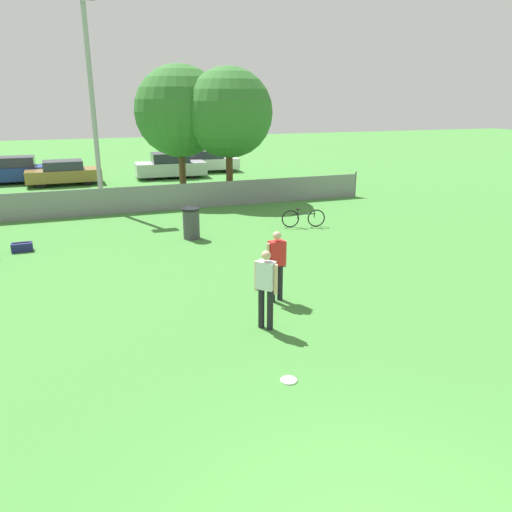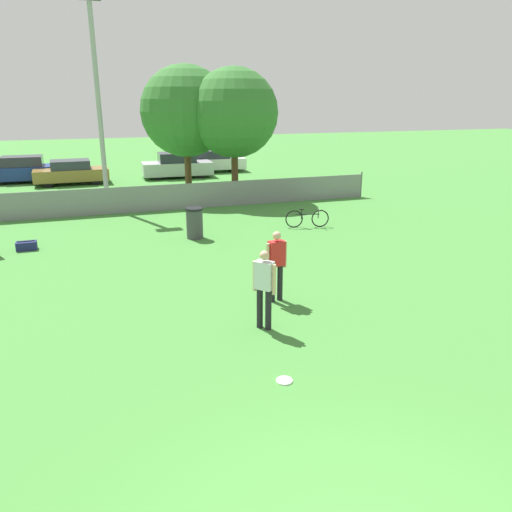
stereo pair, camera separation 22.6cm
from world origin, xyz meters
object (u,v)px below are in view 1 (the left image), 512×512
(tree_far_right, at_px, (229,113))
(player_defender_red, at_px, (277,262))
(parked_car_blue, at_px, (15,171))
(tree_near_pole, at_px, (180,111))
(parked_car_white, at_px, (204,161))
(frisbee_disc, at_px, (289,380))
(parked_car_silver, at_px, (171,166))
(player_receiver_white, at_px, (266,285))
(gear_bag_sideline, at_px, (22,247))
(trash_bin, at_px, (191,223))
(light_pole, at_px, (91,87))
(bicycle_sideline, at_px, (303,218))
(parked_car_tan, at_px, (64,173))

(tree_far_right, xyz_separation_m, player_defender_red, (-2.68, -12.52, -2.97))
(parked_car_blue, bearing_deg, tree_near_pole, -40.53)
(tree_far_right, xyz_separation_m, parked_car_white, (1.07, 9.08, -3.26))
(frisbee_disc, bearing_deg, player_defender_red, 71.40)
(parked_car_blue, relative_size, parked_car_silver, 1.00)
(tree_far_right, height_order, player_receiver_white, tree_far_right)
(tree_far_right, xyz_separation_m, gear_bag_sideline, (-8.69, -6.12, -3.80))
(player_receiver_white, distance_m, trash_bin, 7.41)
(player_receiver_white, xyz_separation_m, trash_bin, (0.12, 7.40, -0.44))
(light_pole, bearing_deg, parked_car_silver, 59.77)
(light_pole, bearing_deg, tree_near_pole, 23.09)
(parked_car_blue, height_order, parked_car_silver, parked_car_silver)
(tree_near_pole, relative_size, parked_car_white, 1.40)
(tree_far_right, height_order, trash_bin, tree_far_right)
(player_receiver_white, relative_size, parked_car_white, 0.39)
(bicycle_sideline, relative_size, parked_car_blue, 0.38)
(light_pole, distance_m, tree_far_right, 6.02)
(tree_near_pole, xyz_separation_m, gear_bag_sideline, (-6.73, -7.52, -3.86))
(gear_bag_sideline, bearing_deg, trash_bin, -3.49)
(bicycle_sideline, height_order, parked_car_tan, parked_car_tan)
(trash_bin, xyz_separation_m, gear_bag_sideline, (-5.35, 0.33, -0.39))
(frisbee_disc, height_order, parked_car_silver, parked_car_silver)
(bicycle_sideline, bearing_deg, tree_far_right, 112.17)
(player_defender_red, height_order, gear_bag_sideline, player_defender_red)
(tree_near_pole, distance_m, trash_bin, 8.68)
(player_defender_red, bearing_deg, parked_car_white, 72.84)
(frisbee_disc, distance_m, trash_bin, 9.47)
(gear_bag_sideline, xyz_separation_m, parked_car_blue, (-1.37, 14.51, 0.56))
(gear_bag_sideline, distance_m, parked_car_blue, 14.58)
(light_pole, bearing_deg, player_defender_red, -75.19)
(tree_near_pole, height_order, parked_car_silver, tree_near_pole)
(light_pole, height_order, frisbee_disc, light_pole)
(tree_near_pole, distance_m, gear_bag_sideline, 10.80)
(gear_bag_sideline, bearing_deg, tree_far_right, 35.13)
(light_pole, bearing_deg, parked_car_tan, 102.42)
(tree_near_pole, relative_size, frisbee_disc, 21.42)
(trash_bin, relative_size, parked_car_tan, 0.26)
(gear_bag_sideline, xyz_separation_m, parked_car_tan, (1.21, 12.94, 0.52))
(gear_bag_sideline, height_order, parked_car_silver, parked_car_silver)
(tree_far_right, bearing_deg, bicycle_sideline, -81.67)
(player_defender_red, distance_m, parked_car_white, 21.92)
(tree_near_pole, distance_m, parked_car_tan, 8.43)
(player_defender_red, bearing_deg, tree_far_right, 70.60)
(bicycle_sideline, height_order, trash_bin, trash_bin)
(tree_far_right, height_order, parked_car_blue, tree_far_right)
(gear_bag_sideline, relative_size, parked_car_white, 0.14)
(parked_car_white, bearing_deg, tree_near_pole, -107.91)
(player_defender_red, relative_size, parked_car_tan, 0.43)
(parked_car_blue, xyz_separation_m, parked_car_white, (11.13, 0.68, -0.02))
(frisbee_disc, xyz_separation_m, parked_car_blue, (-6.25, 24.28, 0.68))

